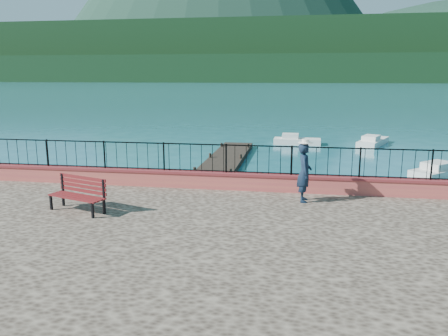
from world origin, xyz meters
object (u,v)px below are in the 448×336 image
(park_bench, at_px, (78,201))
(boat_0, at_px, (150,181))
(person, at_px, (304,172))
(boat_2, at_px, (444,168))
(boat_5, at_px, (373,140))
(boat_4, at_px, (297,139))

(park_bench, relative_size, boat_0, 0.49)
(park_bench, xyz_separation_m, person, (6.41, 2.11, 0.62))
(boat_2, bearing_deg, boat_5, 58.79)
(park_bench, relative_size, boat_4, 0.55)
(person, relative_size, boat_0, 0.48)
(park_bench, height_order, person, person)
(boat_5, bearing_deg, boat_4, 119.00)
(person, bearing_deg, boat_4, -0.53)
(boat_0, distance_m, boat_2, 14.87)
(park_bench, height_order, boat_2, park_bench)
(park_bench, relative_size, boat_5, 0.44)
(person, bearing_deg, boat_5, -16.12)
(boat_0, bearing_deg, person, -45.92)
(park_bench, distance_m, boat_5, 24.86)
(boat_0, relative_size, boat_2, 0.90)
(park_bench, distance_m, boat_2, 18.30)
(boat_2, bearing_deg, boat_4, 86.40)
(park_bench, relative_size, person, 1.03)
(park_bench, bearing_deg, person, 36.95)
(person, height_order, boat_4, person)
(boat_2, distance_m, boat_4, 11.87)
(boat_0, relative_size, boat_4, 1.12)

